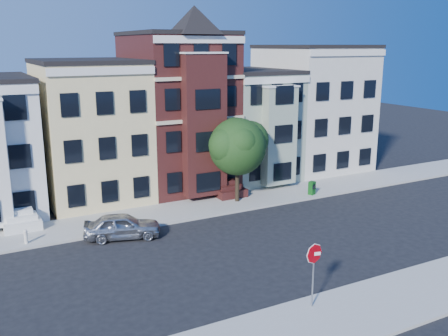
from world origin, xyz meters
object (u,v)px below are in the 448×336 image
parked_car (122,226)px  stop_sign (313,271)px  newspaper_box (312,188)px  street_tree (237,150)px  fire_hydrant (26,238)px

parked_car → stop_sign: (4.85, -12.02, 1.04)m
parked_car → newspaper_box: parked_car is taller
street_tree → fire_hydrant: bearing=-174.9°
fire_hydrant → parked_car: bearing=-15.4°
fire_hydrant → stop_sign: size_ratio=0.20×
parked_car → newspaper_box: size_ratio=4.42×
parked_car → stop_sign: 13.00m
parked_car → fire_hydrant: (-5.26, 1.45, -0.28)m
newspaper_box → fire_hydrant: size_ratio=1.53×
fire_hydrant → stop_sign: stop_sign is taller
parked_car → stop_sign: stop_sign is taller
street_tree → fire_hydrant: size_ratio=11.33×
newspaper_box → stop_sign: bearing=-148.1°
street_tree → parked_car: bearing=-163.7°
street_tree → newspaper_box: 6.82m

